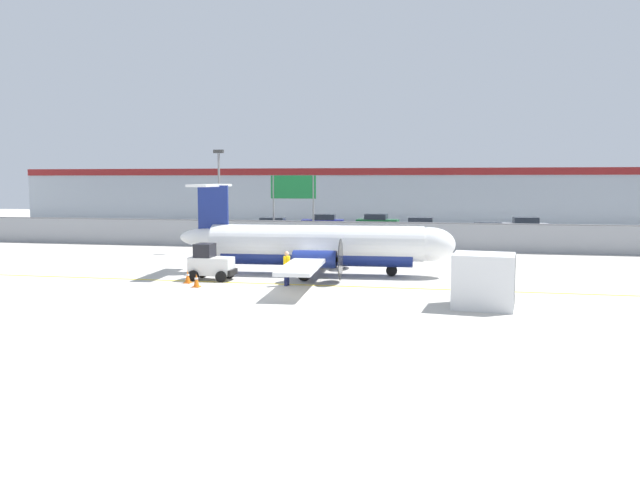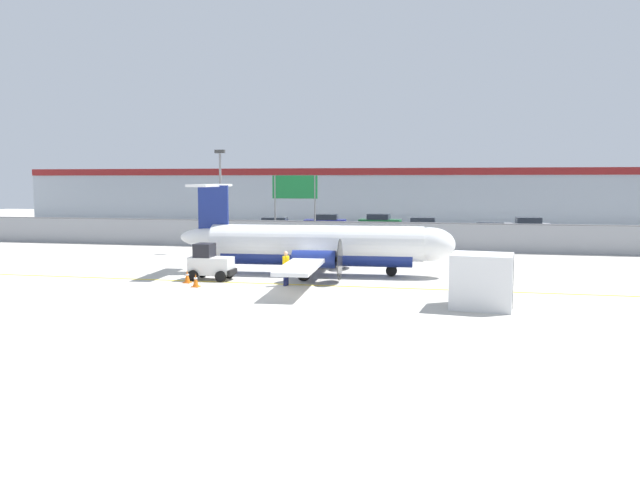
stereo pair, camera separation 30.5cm
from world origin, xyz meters
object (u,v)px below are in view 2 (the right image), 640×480
Objects in this scene: apron_light_pole at (220,192)px; ground_crew_worker at (286,266)px; cargo_container at (482,281)px; parked_car_1 at (274,226)px; traffic_cone_far_left at (187,277)px; parked_car_6 at (527,226)px; parked_car_3 at (380,222)px; traffic_cone_near_left at (196,280)px; parked_car_4 at (424,226)px; baggage_tug at (210,263)px; highway_sign at (295,193)px; parked_car_5 at (489,232)px; commuter_airplane at (321,245)px; traffic_cone_near_right at (220,260)px; parked_car_0 at (205,228)px; parked_car_2 at (325,222)px.

ground_crew_worker is at bearing -57.56° from apron_light_pole.
cargo_container reaches higher than parked_car_1.
parked_car_1 is at bearing 96.54° from traffic_cone_far_left.
traffic_cone_far_left is at bearing 16.99° from ground_crew_worker.
ground_crew_worker is 0.40× the size of parked_car_6.
parked_car_3 is (5.99, 34.31, 0.58)m from traffic_cone_far_left.
traffic_cone_near_left is 0.15× the size of parked_car_4.
cargo_container is 34.49m from parked_car_1.
parked_car_6 is at bearing 57.47° from traffic_cone_far_left.
apron_light_pole is at bearing 108.91° from baggage_tug.
parked_car_3 is (5.23, 33.11, 0.04)m from baggage_tug.
parked_car_6 is at bearing 59.44° from traffic_cone_near_left.
parked_car_6 is at bearing -101.10° from ground_crew_worker.
parked_car_3 is at bearing 80.10° from traffic_cone_far_left.
highway_sign reaches higher than ground_crew_worker.
cargo_container is 38.53m from parked_car_3.
parked_car_4 is at bearing 72.11° from traffic_cone_near_left.
apron_light_pole is (-3.09, 13.05, 3.99)m from traffic_cone_far_left.
cargo_container is 35.18m from parked_car_6.
parked_car_5 is 1.01× the size of parked_car_6.
commuter_airplane is 3.73× the size of parked_car_5.
traffic_cone_near_right is at bearing 50.18° from parked_car_5.
traffic_cone_near_right is 17.99m from parked_car_0.
parked_car_5 is (16.09, 23.98, 0.58)m from traffic_cone_far_left.
commuter_airplane is 30.26m from parked_car_3.
cargo_container reaches higher than parked_car_3.
baggage_tug is at bearing 119.46° from parked_car_0.
ground_crew_worker is 0.23× the size of apron_light_pole.
baggage_tug reaches higher than parked_car_5.
highway_sign is (4.13, 5.28, -0.16)m from apron_light_pole.
parked_car_1 reaches higher than traffic_cone_near_right.
traffic_cone_near_left is at bearing 57.13° from parked_car_6.
ground_crew_worker and parked_car_1 have the same top height.
traffic_cone_far_left is 0.15× the size of parked_car_0.
ground_crew_worker is at bearing 2.47° from traffic_cone_far_left.
apron_light_pole reaches higher than commuter_airplane.
traffic_cone_near_right is 0.12× the size of highway_sign.
parked_car_6 is (20.67, 24.98, 0.58)m from traffic_cone_near_right.
ground_crew_worker is 0.39× the size of parked_car_3.
parked_car_0 is 1.02× the size of parked_car_5.
parked_car_0 is 19.94m from parked_car_4.
baggage_tug is 0.43× the size of highway_sign.
traffic_cone_far_left is 24.14m from parked_car_0.
parked_car_2 is at bearing 91.18° from baggage_tug.
parked_car_0 reaches higher than traffic_cone_near_right.
traffic_cone_far_left is 0.15× the size of parked_car_4.
traffic_cone_near_left is (0.13, -2.22, -0.54)m from baggage_tug.
traffic_cone_near_right is at bearing -98.20° from highway_sign.
parked_car_4 is at bearing -86.37° from ground_crew_worker.
traffic_cone_near_left is 0.15× the size of parked_car_6.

